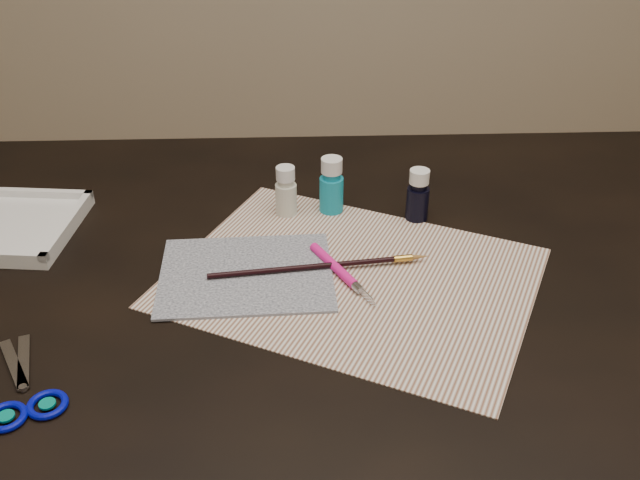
{
  "coord_description": "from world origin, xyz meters",
  "views": [
    {
      "loc": [
        -0.03,
        -0.8,
        1.3
      ],
      "look_at": [
        0.0,
        0.0,
        0.8
      ],
      "focal_mm": 40.0,
      "sensor_mm": 36.0,
      "label": 1
    }
  ],
  "objects_px": {
    "canvas": "(246,274)",
    "paint_bottle_white": "(286,191)",
    "paint_bottle_cyan": "(331,185)",
    "paint_bottle_navy": "(418,195)",
    "palette_tray": "(9,225)",
    "scissors": "(15,381)",
    "paper": "(352,277)"
  },
  "relations": [
    {
      "from": "canvas",
      "to": "paint_bottle_white",
      "type": "height_order",
      "value": "paint_bottle_white"
    },
    {
      "from": "paint_bottle_cyan",
      "to": "paint_bottle_navy",
      "type": "relative_size",
      "value": 1.09
    },
    {
      "from": "paint_bottle_navy",
      "to": "palette_tray",
      "type": "height_order",
      "value": "paint_bottle_navy"
    },
    {
      "from": "paint_bottle_white",
      "to": "scissors",
      "type": "distance_m",
      "value": 0.47
    },
    {
      "from": "paint_bottle_white",
      "to": "scissors",
      "type": "xyz_separation_m",
      "value": [
        -0.3,
        -0.36,
        -0.04
      ]
    },
    {
      "from": "paper",
      "to": "canvas",
      "type": "xyz_separation_m",
      "value": [
        -0.14,
        0.01,
        0.0
      ]
    },
    {
      "from": "paper",
      "to": "paint_bottle_navy",
      "type": "xyz_separation_m",
      "value": [
        0.11,
        0.15,
        0.04
      ]
    },
    {
      "from": "paper",
      "to": "paint_bottle_white",
      "type": "distance_m",
      "value": 0.2
    },
    {
      "from": "canvas",
      "to": "scissors",
      "type": "height_order",
      "value": "scissors"
    },
    {
      "from": "paint_bottle_white",
      "to": "paint_bottle_navy",
      "type": "bearing_deg",
      "value": -6.62
    },
    {
      "from": "scissors",
      "to": "palette_tray",
      "type": "xyz_separation_m",
      "value": [
        -0.11,
        0.33,
        0.01
      ]
    },
    {
      "from": "paint_bottle_cyan",
      "to": "paint_bottle_navy",
      "type": "height_order",
      "value": "paint_bottle_cyan"
    },
    {
      "from": "palette_tray",
      "to": "paint_bottle_navy",
      "type": "bearing_deg",
      "value": 1.39
    },
    {
      "from": "paint_bottle_navy",
      "to": "scissors",
      "type": "xyz_separation_m",
      "value": [
        -0.49,
        -0.34,
        -0.04
      ]
    },
    {
      "from": "canvas",
      "to": "palette_tray",
      "type": "bearing_deg",
      "value": 160.12
    },
    {
      "from": "paint_bottle_cyan",
      "to": "palette_tray",
      "type": "xyz_separation_m",
      "value": [
        -0.48,
        -0.04,
        -0.03
      ]
    },
    {
      "from": "palette_tray",
      "to": "scissors",
      "type": "bearing_deg",
      "value": -71.09
    },
    {
      "from": "paint_bottle_cyan",
      "to": "scissors",
      "type": "distance_m",
      "value": 0.52
    },
    {
      "from": "scissors",
      "to": "paint_bottle_navy",
      "type": "bearing_deg",
      "value": -85.77
    },
    {
      "from": "paint_bottle_white",
      "to": "palette_tray",
      "type": "distance_m",
      "value": 0.41
    },
    {
      "from": "palette_tray",
      "to": "paper",
      "type": "bearing_deg",
      "value": -15.51
    },
    {
      "from": "paper",
      "to": "paint_bottle_navy",
      "type": "height_order",
      "value": "paint_bottle_navy"
    },
    {
      "from": "paint_bottle_navy",
      "to": "palette_tray",
      "type": "distance_m",
      "value": 0.61
    },
    {
      "from": "canvas",
      "to": "scissors",
      "type": "relative_size",
      "value": 1.37
    },
    {
      "from": "paint_bottle_cyan",
      "to": "paint_bottle_navy",
      "type": "distance_m",
      "value": 0.13
    },
    {
      "from": "canvas",
      "to": "paint_bottle_cyan",
      "type": "relative_size",
      "value": 2.57
    },
    {
      "from": "paint_bottle_white",
      "to": "scissors",
      "type": "relative_size",
      "value": 0.47
    },
    {
      "from": "paint_bottle_cyan",
      "to": "palette_tray",
      "type": "bearing_deg",
      "value": -174.76
    },
    {
      "from": "paint_bottle_cyan",
      "to": "paint_bottle_navy",
      "type": "xyz_separation_m",
      "value": [
        0.13,
        -0.03,
        -0.0
      ]
    },
    {
      "from": "paper",
      "to": "paint_bottle_cyan",
      "type": "bearing_deg",
      "value": 95.97
    },
    {
      "from": "paint_bottle_navy",
      "to": "palette_tray",
      "type": "xyz_separation_m",
      "value": [
        -0.61,
        -0.01,
        -0.03
      ]
    },
    {
      "from": "paint_bottle_cyan",
      "to": "palette_tray",
      "type": "relative_size",
      "value": 0.47
    }
  ]
}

